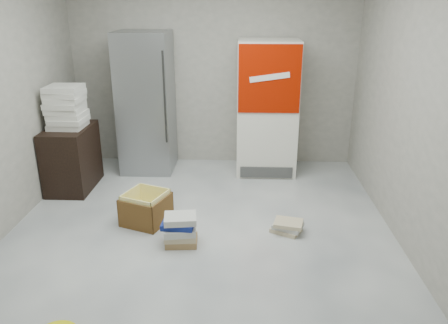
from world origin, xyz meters
name	(u,v)px	position (x,y,z in m)	size (l,w,h in m)	color
ground	(198,247)	(0.00, 0.00, 0.00)	(5.00, 5.00, 0.00)	silver
room_shell	(193,61)	(0.00, 0.00, 1.80)	(4.04, 5.04, 2.82)	#A8A297
steel_fridge	(146,103)	(-0.90, 2.13, 0.95)	(0.70, 0.72, 1.90)	#999BA0
coke_cooler	(267,108)	(0.75, 2.12, 0.90)	(0.80, 0.73, 1.80)	silver
wood_shelf	(72,158)	(-1.73, 1.40, 0.40)	(0.50, 0.80, 0.80)	black
supply_box_stack	(66,107)	(-1.72, 1.40, 1.06)	(0.43, 0.42, 0.52)	silver
phonebook_stack_main	(180,230)	(-0.18, 0.06, 0.16)	(0.35, 0.30, 0.31)	olive
phonebook_stack_side	(287,226)	(0.91, 0.35, 0.06)	(0.37, 0.33, 0.13)	tan
cardboard_box	(146,210)	(-0.61, 0.50, 0.14)	(0.56, 0.56, 0.35)	yellow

